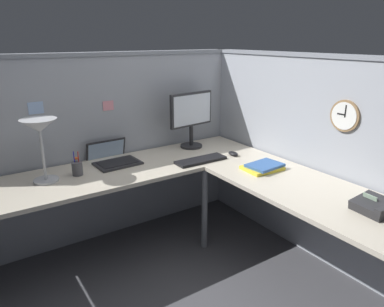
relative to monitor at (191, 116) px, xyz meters
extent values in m
plane|color=#47474C|center=(-0.35, -0.64, -1.02)|extent=(6.80, 6.80, 0.00)
cube|color=#999EA8|center=(-0.71, 0.23, -0.25)|extent=(2.57, 0.10, 1.55)
cube|color=gray|center=(-0.71, 0.23, 0.54)|extent=(2.57, 0.12, 0.03)
cube|color=#999EA8|center=(0.52, -0.90, -0.25)|extent=(0.10, 2.37, 1.55)
cube|color=gray|center=(0.52, -0.90, 0.54)|extent=(0.12, 2.37, 0.03)
cube|color=beige|center=(-0.72, -0.17, -0.31)|extent=(2.35, 0.66, 0.03)
cube|color=beige|center=(0.12, -1.24, -0.31)|extent=(0.66, 1.49, 0.03)
cylinder|color=slate|center=(-0.19, -0.48, -0.67)|extent=(0.05, 0.05, 0.70)
cylinder|color=#232326|center=(0.00, 0.00, -0.28)|extent=(0.20, 0.20, 0.02)
cylinder|color=#232326|center=(0.00, 0.00, -0.18)|extent=(0.04, 0.04, 0.20)
cube|color=#232326|center=(0.00, 0.00, 0.06)|extent=(0.46, 0.09, 0.30)
cube|color=silver|center=(0.00, -0.02, 0.06)|extent=(0.42, 0.06, 0.26)
cube|color=#232326|center=(-0.75, -0.07, -0.29)|extent=(0.35, 0.25, 0.02)
cube|color=black|center=(-0.75, -0.07, -0.28)|extent=(0.30, 0.19, 0.00)
cube|color=#232326|center=(-0.76, 0.16, -0.25)|extent=(0.34, 0.08, 0.22)
cube|color=#99B2D1|center=(-0.76, 0.15, -0.25)|extent=(0.31, 0.07, 0.18)
cube|color=black|center=(-0.16, -0.38, -0.28)|extent=(0.43, 0.15, 0.02)
ellipsoid|color=black|center=(0.16, -0.41, -0.28)|extent=(0.06, 0.10, 0.03)
cylinder|color=#B7BABF|center=(-1.30, -0.12, -0.29)|extent=(0.17, 0.17, 0.02)
cylinder|color=#B7BABF|center=(-1.30, -0.12, -0.09)|extent=(0.02, 0.02, 0.38)
cone|color=#B7BABF|center=(-1.30, -0.12, 0.11)|extent=(0.24, 0.24, 0.09)
cylinder|color=#4C4C51|center=(-1.08, -0.12, -0.24)|extent=(0.08, 0.08, 0.10)
cylinder|color=#1E1EB2|center=(-1.09, -0.12, -0.18)|extent=(0.01, 0.02, 0.13)
cylinder|color=#B21E1E|center=(-1.07, -0.13, -0.18)|extent=(0.01, 0.01, 0.13)
cylinder|color=#D8591E|center=(-1.08, -0.11, -0.17)|extent=(0.03, 0.03, 0.01)
cube|color=#232326|center=(0.16, -1.65, -0.26)|extent=(0.21, 0.22, 0.10)
cube|color=#8CA58C|center=(0.16, -1.62, -0.22)|extent=(0.02, 0.09, 0.04)
cube|color=yellow|center=(0.12, -0.79, -0.28)|extent=(0.29, 0.22, 0.02)
cube|color=#335999|center=(0.14, -0.80, -0.26)|extent=(0.28, 0.21, 0.02)
cylinder|color=olive|center=(0.47, -1.20, 0.16)|extent=(0.03, 0.22, 0.22)
cylinder|color=white|center=(0.45, -1.20, 0.16)|extent=(0.00, 0.19, 0.19)
cube|color=black|center=(0.45, -1.18, 0.17)|extent=(0.00, 0.06, 0.01)
cube|color=black|center=(0.45, -1.21, 0.19)|extent=(0.00, 0.01, 0.08)
cube|color=pink|center=(-0.70, 0.18, 0.13)|extent=(0.09, 0.00, 0.08)
cube|color=#99B7E5|center=(-1.25, 0.18, 0.17)|extent=(0.11, 0.00, 0.09)
camera|label=1|loc=(-1.74, -2.61, 0.67)|focal=33.40mm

